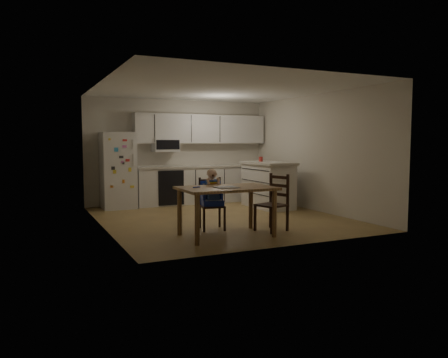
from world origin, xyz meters
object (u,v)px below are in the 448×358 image
(kitchen_island, at_px, (268,185))
(chair_booster, at_px, (211,193))
(refrigerator, at_px, (118,170))
(dining_table, at_px, (226,194))
(chair_side, at_px, (275,199))
(red_cup, at_px, (261,159))

(kitchen_island, xyz_separation_m, chair_booster, (-2.14, -1.74, 0.10))
(refrigerator, distance_m, dining_table, 3.80)
(kitchen_island, distance_m, chair_side, 2.58)
(chair_booster, bearing_deg, chair_side, -19.56)
(red_cup, bearing_deg, chair_booster, -136.70)
(kitchen_island, height_order, dining_table, kitchen_island)
(dining_table, relative_size, chair_booster, 1.41)
(refrigerator, bearing_deg, kitchen_island, -23.14)
(red_cup, xyz_separation_m, chair_booster, (-2.08, -1.96, -0.47))
(refrigerator, distance_m, chair_booster, 3.22)
(kitchen_island, xyz_separation_m, dining_table, (-2.15, -2.35, 0.15))
(kitchen_island, bearing_deg, red_cup, 106.18)
(chair_side, bearing_deg, kitchen_island, 135.91)
(kitchen_island, bearing_deg, dining_table, -132.44)
(dining_table, xyz_separation_m, chair_side, (0.94, 0.08, -0.14))
(kitchen_island, bearing_deg, chair_side, -117.98)
(refrigerator, height_order, chair_side, refrigerator)
(refrigerator, relative_size, chair_booster, 1.65)
(kitchen_island, distance_m, dining_table, 3.19)
(red_cup, height_order, chair_side, red_cup)
(kitchen_island, height_order, red_cup, red_cup)
(kitchen_island, relative_size, chair_booster, 1.36)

